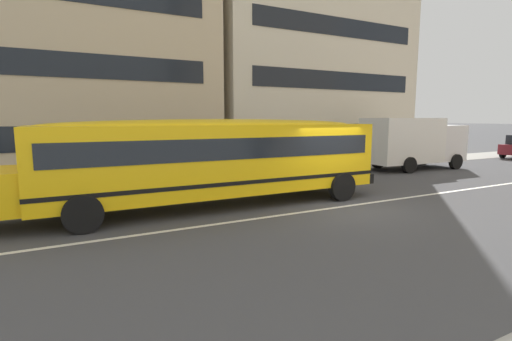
% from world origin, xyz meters
% --- Properties ---
extents(ground_plane, '(400.00, 400.00, 0.00)m').
position_xyz_m(ground_plane, '(0.00, 0.00, 0.00)').
color(ground_plane, '#424244').
extents(sidewalk_far, '(120.00, 3.00, 0.01)m').
position_xyz_m(sidewalk_far, '(0.00, 8.09, 0.01)').
color(sidewalk_far, gray).
rests_on(sidewalk_far, ground_plane).
extents(lane_centreline, '(110.00, 0.16, 0.01)m').
position_xyz_m(lane_centreline, '(0.00, 0.00, 0.00)').
color(lane_centreline, silver).
rests_on(lane_centreline, ground_plane).
extents(school_bus, '(12.45, 2.99, 2.78)m').
position_xyz_m(school_bus, '(-3.75, 1.95, 1.65)').
color(school_bus, yellow).
rests_on(school_bus, ground_plane).
extents(box_truck, '(6.10, 2.60, 2.82)m').
position_xyz_m(box_truck, '(9.34, 5.26, 1.54)').
color(box_truck, silver).
rests_on(box_truck, ground_plane).
extents(apartment_block_far_left, '(14.32, 11.95, 13.30)m').
position_xyz_m(apartment_block_far_left, '(-7.23, 15.54, 6.65)').
color(apartment_block_far_left, '#C6B28E').
rests_on(apartment_block_far_left, ground_plane).
extents(apartment_block_far_centre, '(14.14, 9.20, 16.50)m').
position_xyz_m(apartment_block_far_centre, '(7.56, 14.17, 8.25)').
color(apartment_block_far_centre, beige).
rests_on(apartment_block_far_centre, ground_plane).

